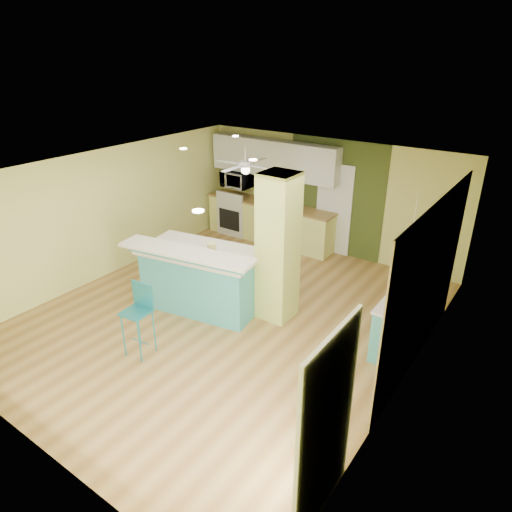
# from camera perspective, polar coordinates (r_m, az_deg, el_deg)

# --- Properties ---
(floor) EXTENTS (6.00, 7.00, 0.01)m
(floor) POSITION_cam_1_polar(r_m,az_deg,el_deg) (7.94, -3.36, -7.47)
(floor) COLOR olive
(floor) RESTS_ON ground
(ceiling) EXTENTS (6.00, 7.00, 0.01)m
(ceiling) POSITION_cam_1_polar(r_m,az_deg,el_deg) (6.94, -3.88, 10.36)
(ceiling) COLOR white
(ceiling) RESTS_ON wall_back
(wall_back) EXTENTS (6.00, 0.01, 2.50)m
(wall_back) POSITION_cam_1_polar(r_m,az_deg,el_deg) (10.14, 8.90, 7.39)
(wall_back) COLOR #D8D873
(wall_back) RESTS_ON floor
(wall_front) EXTENTS (6.00, 0.01, 2.50)m
(wall_front) POSITION_cam_1_polar(r_m,az_deg,el_deg) (5.45, -27.66, -11.54)
(wall_front) COLOR #D8D873
(wall_front) RESTS_ON floor
(wall_left) EXTENTS (0.01, 7.00, 2.50)m
(wall_left) POSITION_cam_1_polar(r_m,az_deg,el_deg) (9.41, -18.14, 5.07)
(wall_left) COLOR #D8D873
(wall_left) RESTS_ON floor
(wall_right) EXTENTS (0.01, 7.00, 2.50)m
(wall_right) POSITION_cam_1_polar(r_m,az_deg,el_deg) (6.13, 19.09, -5.77)
(wall_right) COLOR #D8D873
(wall_right) RESTS_ON floor
(wood_panel) EXTENTS (0.02, 3.40, 2.50)m
(wood_panel) POSITION_cam_1_polar(r_m,az_deg,el_deg) (6.65, 20.51, -3.51)
(wood_panel) COLOR #947E55
(wood_panel) RESTS_ON floor
(olive_accent) EXTENTS (2.20, 0.02, 2.50)m
(olive_accent) POSITION_cam_1_polar(r_m,az_deg,el_deg) (10.05, 9.88, 7.16)
(olive_accent) COLOR #3F4D1E
(olive_accent) RESTS_ON floor
(interior_door) EXTENTS (0.82, 0.05, 2.00)m
(interior_door) POSITION_cam_1_polar(r_m,az_deg,el_deg) (10.10, 9.71, 5.77)
(interior_door) COLOR white
(interior_door) RESTS_ON floor
(french_door) EXTENTS (0.04, 1.08, 2.10)m
(french_door) POSITION_cam_1_polar(r_m,az_deg,el_deg) (4.49, 8.77, -20.54)
(french_door) COLOR silver
(french_door) RESTS_ON floor
(column) EXTENTS (0.55, 0.55, 2.50)m
(column) POSITION_cam_1_polar(r_m,az_deg,el_deg) (7.38, 2.78, 0.95)
(column) COLOR #C1CB5E
(column) RESTS_ON floor
(kitchen_run) EXTENTS (3.25, 0.63, 0.94)m
(kitchen_run) POSITION_cam_1_polar(r_m,az_deg,el_deg) (10.75, 1.70, 4.30)
(kitchen_run) COLOR #E4E678
(kitchen_run) RESTS_ON floor
(stove) EXTENTS (0.76, 0.66, 1.08)m
(stove) POSITION_cam_1_polar(r_m,az_deg,el_deg) (11.27, -2.37, 5.20)
(stove) COLOR silver
(stove) RESTS_ON floor
(upper_cabinets) EXTENTS (3.20, 0.34, 0.80)m
(upper_cabinets) POSITION_cam_1_polar(r_m,az_deg,el_deg) (10.43, 2.18, 12.13)
(upper_cabinets) COLOR white
(upper_cabinets) RESTS_ON wall_back
(microwave) EXTENTS (0.70, 0.48, 0.39)m
(microwave) POSITION_cam_1_polar(r_m,az_deg,el_deg) (11.01, -2.42, 9.59)
(microwave) COLOR white
(microwave) RESTS_ON wall_back
(ceiling_fan) EXTENTS (1.41, 1.41, 0.61)m
(ceiling_fan) POSITION_cam_1_polar(r_m,az_deg,el_deg) (9.23, -1.32, 11.29)
(ceiling_fan) COLOR white
(ceiling_fan) RESTS_ON ceiling
(pendant_lamp) EXTENTS (0.14, 0.14, 0.69)m
(pendant_lamp) POSITION_cam_1_polar(r_m,az_deg,el_deg) (6.60, 18.90, 2.62)
(pendant_lamp) COLOR white
(pendant_lamp) RESTS_ON ceiling
(wall_decor) EXTENTS (0.03, 0.90, 0.70)m
(wall_decor) POSITION_cam_1_polar(r_m,az_deg,el_deg) (6.71, 21.18, -0.52)
(wall_decor) COLOR brown
(wall_decor) RESTS_ON wood_panel
(peninsula) EXTENTS (2.39, 1.60, 1.25)m
(peninsula) POSITION_cam_1_polar(r_m,az_deg,el_deg) (7.97, -6.77, -2.65)
(peninsula) COLOR teal
(peninsula) RESTS_ON floor
(bar_stool) EXTENTS (0.41, 0.41, 1.13)m
(bar_stool) POSITION_cam_1_polar(r_m,az_deg,el_deg) (6.89, -14.35, -6.31)
(bar_stool) COLOR teal
(bar_stool) RESTS_ON floor
(side_counter) EXTENTS (0.57, 1.34, 0.86)m
(side_counter) POSITION_cam_1_polar(r_m,az_deg,el_deg) (7.29, 17.87, -7.93)
(side_counter) COLOR teal
(side_counter) RESTS_ON floor
(fruit_bowl) EXTENTS (0.36, 0.36, 0.07)m
(fruit_bowl) POSITION_cam_1_polar(r_m,az_deg,el_deg) (10.27, 4.24, 6.22)
(fruit_bowl) COLOR #372616
(fruit_bowl) RESTS_ON kitchen_run
(canister) EXTENTS (0.15, 0.15, 0.17)m
(canister) POSITION_cam_1_polar(r_m,az_deg,el_deg) (7.62, -5.55, 1.02)
(canister) COLOR gold
(canister) RESTS_ON peninsula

